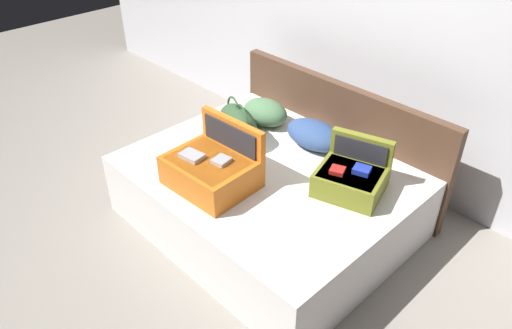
{
  "coord_description": "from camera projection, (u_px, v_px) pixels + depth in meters",
  "views": [
    {
      "loc": [
        2.06,
        -1.72,
        2.57
      ],
      "look_at": [
        0.0,
        0.28,
        0.61
      ],
      "focal_mm": 34.3,
      "sensor_mm": 36.0,
      "label": 1
    }
  ],
  "objects": [
    {
      "name": "ground_plane",
      "position": [
        229.0,
        246.0,
        3.66
      ],
      "size": [
        12.0,
        12.0,
        0.0
      ],
      "primitive_type": "plane",
      "color": "gray"
    },
    {
      "name": "back_wall",
      "position": [
        380.0,
        25.0,
        3.87
      ],
      "size": [
        8.0,
        0.1,
        2.6
      ],
      "primitive_type": "cube",
      "color": "silver",
      "rests_on": "ground"
    },
    {
      "name": "bed",
      "position": [
        267.0,
        197.0,
        3.74
      ],
      "size": [
        2.01,
        1.59,
        0.51
      ],
      "primitive_type": "cube",
      "color": "silver",
      "rests_on": "ground"
    },
    {
      "name": "headboard",
      "position": [
        338.0,
        135.0,
        4.11
      ],
      "size": [
        2.05,
        0.08,
        0.92
      ],
      "primitive_type": "cube",
      "color": "#4C3323",
      "rests_on": "ground"
    },
    {
      "name": "hard_case_large",
      "position": [
        212.0,
        168.0,
        3.38
      ],
      "size": [
        0.6,
        0.51,
        0.43
      ],
      "rotation": [
        0.0,
        0.0,
        0.05
      ],
      "color": "#D16619",
      "rests_on": "bed"
    },
    {
      "name": "hard_case_medium",
      "position": [
        351.0,
        177.0,
        3.33
      ],
      "size": [
        0.54,
        0.52,
        0.35
      ],
      "rotation": [
        0.0,
        0.0,
        0.3
      ],
      "color": "olive",
      "rests_on": "bed"
    },
    {
      "name": "duffel_bag",
      "position": [
        238.0,
        124.0,
        3.86
      ],
      "size": [
        0.54,
        0.38,
        0.35
      ],
      "rotation": [
        0.0,
        0.0,
        -0.32
      ],
      "color": "#2D4C2D",
      "rests_on": "bed"
    },
    {
      "name": "pillow_near_headboard",
      "position": [
        314.0,
        135.0,
        3.82
      ],
      "size": [
        0.5,
        0.33,
        0.19
      ],
      "primitive_type": "ellipsoid",
      "rotation": [
        0.0,
        0.0,
        -0.02
      ],
      "color": "navy",
      "rests_on": "bed"
    },
    {
      "name": "pillow_center_head",
      "position": [
        265.0,
        112.0,
        4.11
      ],
      "size": [
        0.43,
        0.33,
        0.21
      ],
      "primitive_type": "ellipsoid",
      "rotation": [
        0.0,
        0.0,
        0.08
      ],
      "color": "#4C724C",
      "rests_on": "bed"
    }
  ]
}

